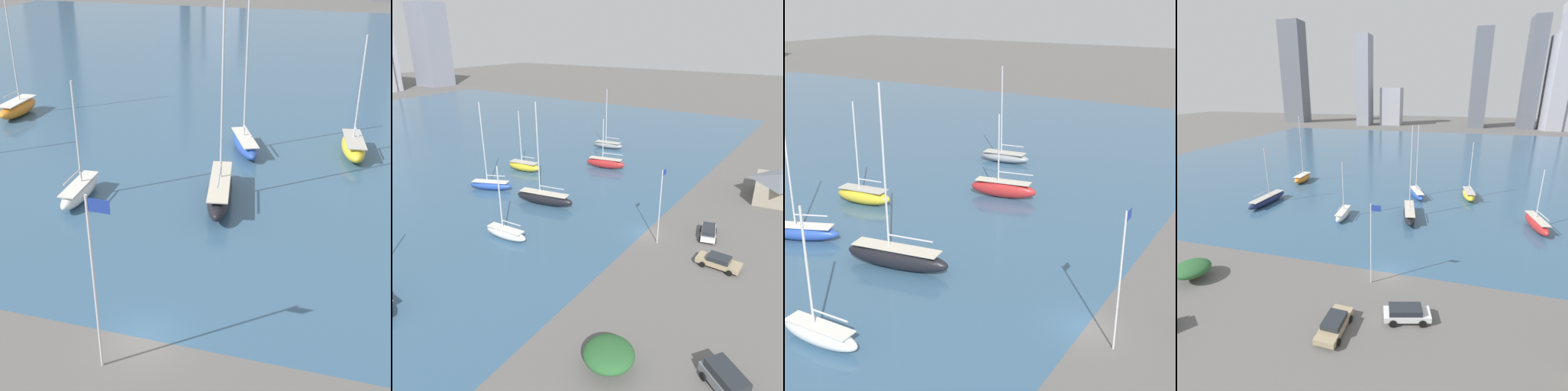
% 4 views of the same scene
% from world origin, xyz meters
% --- Properties ---
extents(ground_plane, '(500.00, 500.00, 0.00)m').
position_xyz_m(ground_plane, '(0.00, 0.00, 0.00)').
color(ground_plane, '#605E5B').
extents(flag_pole, '(1.24, 0.14, 10.32)m').
position_xyz_m(flag_pole, '(-1.34, -2.60, 5.64)').
color(flag_pole, silver).
rests_on(flag_pole, ground_plane).
extents(sailboat_blue, '(4.94, 7.97, 15.50)m').
position_xyz_m(sailboat_blue, '(-0.20, 30.20, 0.97)').
color(sailboat_blue, '#284CA8').
rests_on(sailboat_blue, harbor_water).
extents(sailboat_white, '(2.06, 6.77, 10.35)m').
position_xyz_m(sailboat_white, '(-11.68, 15.17, 0.89)').
color(sailboat_white, white).
rests_on(sailboat_white, harbor_water).
extents(sailboat_red, '(3.43, 8.48, 10.25)m').
position_xyz_m(sailboat_red, '(21.39, 19.08, 1.12)').
color(sailboat_red, '#B72828').
rests_on(sailboat_red, harbor_water).
extents(sailboat_yellow, '(3.22, 7.43, 12.14)m').
position_xyz_m(sailboat_yellow, '(10.79, 32.07, 1.05)').
color(sailboat_yellow, yellow).
rests_on(sailboat_yellow, harbor_water).
extents(sailboat_black, '(3.88, 10.35, 16.59)m').
position_xyz_m(sailboat_black, '(0.09, 18.04, 1.15)').
color(sailboat_black, black).
rests_on(sailboat_black, harbor_water).
extents(sailboat_gray, '(3.22, 7.73, 14.01)m').
position_xyz_m(sailboat_gray, '(34.76, 26.35, 0.90)').
color(sailboat_gray, gray).
rests_on(sailboat_gray, harbor_water).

